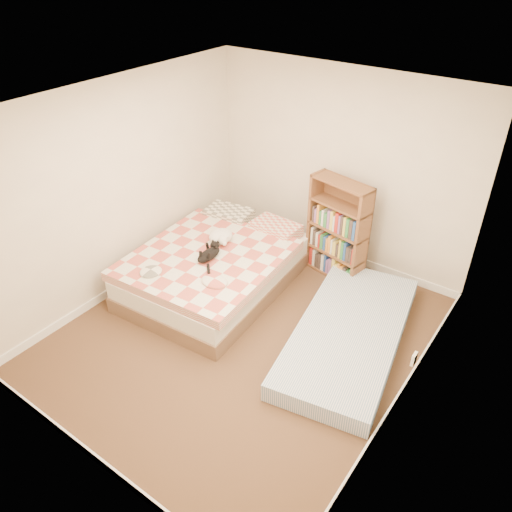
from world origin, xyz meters
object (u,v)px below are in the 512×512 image
Objects in this scene: bookshelf at (337,239)px; white_dog at (221,236)px; bed at (218,266)px; floor_mattress at (349,334)px; black_cat at (210,254)px.

white_dog is at bearing -128.40° from bookshelf.
bookshelf is 1.45m from white_dog.
bed is 1.01× the size of floor_mattress.
bookshelf is at bearing 41.14° from bed.
bookshelf is (1.06, 1.07, 0.23)m from bed.
bookshelf reaches higher than black_cat.
white_dog reaches higher than bed.
white_dog is at bearing 165.20° from floor_mattress.
bed is 3.89× the size of black_cat.
white_dog is (-0.13, 0.35, 0.02)m from black_cat.
floor_mattress is (0.74, -1.07, -0.39)m from bookshelf.
black_cat is at bearing 176.42° from floor_mattress.
bookshelf is 2.19× the size of black_cat.
bed is 1.77× the size of bookshelf.
black_cat is at bearing -115.91° from bookshelf.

